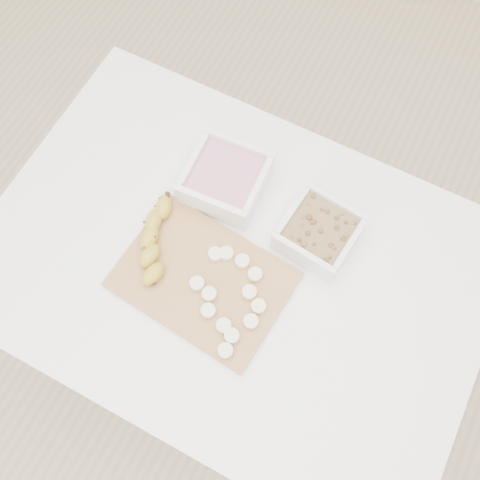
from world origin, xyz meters
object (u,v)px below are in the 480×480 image
at_px(cutting_board, 203,280).
at_px(banana, 155,241).
at_px(bowl_granola, 319,232).
at_px(bowl_yogurt, 226,179).
at_px(table, 234,278).

bearing_deg(cutting_board, banana, 170.54).
bearing_deg(bowl_granola, banana, -149.31).
bearing_deg(bowl_yogurt, cutting_board, -74.44).
height_order(bowl_yogurt, banana, bowl_yogurt).
bearing_deg(bowl_yogurt, banana, -108.26).
relative_size(bowl_yogurt, bowl_granola, 1.08).
relative_size(table, bowl_yogurt, 6.08).
xyz_separation_m(bowl_granola, cutting_board, (-0.16, -0.18, -0.03)).
distance_m(table, cutting_board, 0.12).
height_order(bowl_granola, cutting_board, bowl_granola).
bearing_deg(cutting_board, bowl_granola, 48.87).
relative_size(bowl_granola, banana, 0.82).
bearing_deg(banana, bowl_granola, 19.81).
xyz_separation_m(bowl_yogurt, bowl_granola, (0.22, -0.02, -0.00)).
relative_size(table, banana, 5.39).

